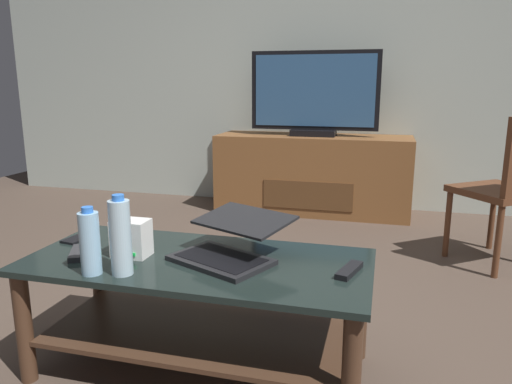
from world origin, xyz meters
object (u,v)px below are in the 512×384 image
Objects in this scene: water_bottle_far at (90,243)px; tv_remote at (77,253)px; media_cabinet at (313,174)px; laptop at (231,243)px; coffee_table at (199,294)px; water_bottle_near at (121,237)px; television at (314,95)px; router_box at (131,238)px; soundbar_remote at (349,270)px; dining_chair at (512,184)px; cell_phone at (79,238)px.

water_bottle_far is 0.23m from tv_remote.
media_cabinet is 3.42× the size of laptop.
coffee_table is 0.39m from water_bottle_near.
water_bottle_far reaches higher than media_cabinet.
router_box is (-0.31, -2.47, -0.47)m from television.
soundbar_remote is (0.80, 0.04, -0.06)m from router_box.
television reaches higher than dining_chair.
water_bottle_near is (-0.19, -0.20, 0.27)m from coffee_table.
water_bottle_far is at bearing -102.81° from router_box.
laptop is 0.44m from soundbar_remote.
water_bottle_far is (-0.35, -2.66, -0.43)m from television.
tv_remote is at bearing -158.67° from soundbar_remote.
laptop is at bearing -88.67° from television.
tv_remote is (-0.51, -2.52, -0.53)m from television.
television is at bearing 82.40° from water_bottle_far.
dining_chair is 2.39m from tv_remote.
laptop is 2.01× the size of water_bottle_far.
water_bottle_near reaches higher than laptop.
laptop is at bearing 10.48° from router_box.
television is 2.53m from router_box.
water_bottle_near reaches higher than media_cabinet.
laptop is (-1.25, -1.43, -0.00)m from dining_chair.
tv_remote and soundbar_remote have the same top height.
television is 7.56× the size of router_box.
cell_phone is at bearing -167.95° from soundbar_remote.
dining_chair is 2.37m from water_bottle_far.
water_bottle_near is 1.18× the size of water_bottle_far.
media_cabinet reaches higher than coffee_table.
soundbar_remote reaches higher than coffee_table.
cell_phone is 0.88× the size of soundbar_remote.
soundbar_remote is at bearing -78.70° from media_cabinet.
coffee_table is at bearing -91.41° from media_cabinet.
tv_remote is (-0.16, 0.14, -0.10)m from water_bottle_far.
cell_phone is (-0.68, 0.05, -0.05)m from laptop.
tv_remote is at bearing -167.95° from laptop.
coffee_table is at bearing -91.42° from television.
soundbar_remote is at bearing -119.26° from dining_chair.
laptop is at bearing -88.69° from media_cabinet.
dining_chair is 5.66× the size of soundbar_remote.
router_box is at bearing -97.18° from television.
dining_chair is 3.28× the size of water_bottle_near.
soundbar_remote is (1.00, 0.09, 0.00)m from tv_remote.
media_cabinet is at bearing 82.46° from water_bottle_far.
cell_phone is (-0.37, 0.29, -0.13)m from water_bottle_near.
water_bottle_near reaches higher than water_bottle_far.
water_bottle_near is 1.73× the size of tv_remote.
television reaches higher than coffee_table.
media_cabinet is at bearing 91.31° from laptop.
cell_phone is 1.11m from soundbar_remote.
television is 2.53m from soundbar_remote.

